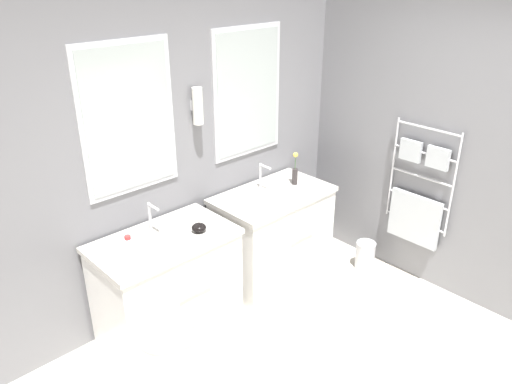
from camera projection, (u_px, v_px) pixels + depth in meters
wall_back at (183, 150)px, 3.92m from camera, size 4.86×0.16×2.60m
wall_right at (422, 140)px, 4.21m from camera, size 0.13×4.00×2.60m
vanity_left at (171, 288)px, 3.75m from camera, size 1.04×0.67×0.85m
vanity_right at (276, 237)px, 4.44m from camera, size 1.04×0.67×0.85m
faucet_left at (151, 217)px, 3.64m from camera, size 0.17×0.14×0.23m
faucet_right at (262, 176)px, 4.34m from camera, size 0.17×0.14×0.23m
toiletry_bottle at (129, 249)px, 3.29m from camera, size 0.07×0.07×0.19m
amenity_bowl at (199, 228)px, 3.67m from camera, size 0.11×0.11×0.07m
flower_vase at (295, 172)px, 4.42m from camera, size 0.05×0.05×0.30m
waste_bin at (365, 255)px, 4.72m from camera, size 0.19×0.19×0.27m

